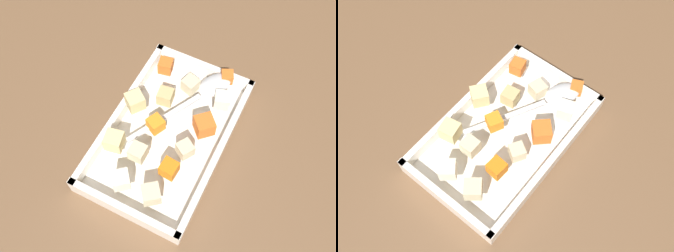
% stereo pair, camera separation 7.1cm
% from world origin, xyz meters
% --- Properties ---
extents(ground_plane, '(4.00, 4.00, 0.00)m').
position_xyz_m(ground_plane, '(0.00, 0.00, 0.00)').
color(ground_plane, brown).
extents(baking_dish, '(0.35, 0.22, 0.04)m').
position_xyz_m(baking_dish, '(0.01, 0.00, 0.01)').
color(baking_dish, white).
rests_on(baking_dish, ground_plane).
extents(carrot_chunk_corner_nw, '(0.04, 0.04, 0.03)m').
position_xyz_m(carrot_chunk_corner_nw, '(0.02, -0.02, 0.06)').
color(carrot_chunk_corner_nw, orange).
rests_on(carrot_chunk_corner_nw, baking_dish).
extents(carrot_chunk_corner_ne, '(0.05, 0.05, 0.03)m').
position_xyz_m(carrot_chunk_corner_ne, '(-0.02, 0.06, 0.06)').
color(carrot_chunk_corner_ne, orange).
rests_on(carrot_chunk_corner_ne, baking_dish).
extents(carrot_chunk_far_left, '(0.03, 0.03, 0.03)m').
position_xyz_m(carrot_chunk_far_left, '(-0.11, -0.06, 0.06)').
color(carrot_chunk_far_left, orange).
rests_on(carrot_chunk_far_left, baking_dish).
extents(carrot_chunk_rim_edge, '(0.03, 0.03, 0.03)m').
position_xyz_m(carrot_chunk_rim_edge, '(0.08, 0.04, 0.06)').
color(carrot_chunk_rim_edge, orange).
rests_on(carrot_chunk_rim_edge, baking_dish).
extents(carrot_chunk_under_handle, '(0.03, 0.03, 0.02)m').
position_xyz_m(carrot_chunk_under_handle, '(-0.14, 0.06, 0.06)').
color(carrot_chunk_under_handle, orange).
rests_on(carrot_chunk_under_handle, baking_dish).
extents(potato_chunk_front_center, '(0.03, 0.03, 0.03)m').
position_xyz_m(potato_chunk_front_center, '(-0.05, -0.03, 0.06)').
color(potato_chunk_front_center, tan).
rests_on(potato_chunk_front_center, baking_dish).
extents(potato_chunk_far_right, '(0.04, 0.04, 0.03)m').
position_xyz_m(potato_chunk_far_right, '(0.14, 0.04, 0.06)').
color(potato_chunk_far_right, beige).
rests_on(potato_chunk_far_right, baking_dish).
extents(potato_chunk_center, '(0.03, 0.03, 0.03)m').
position_xyz_m(potato_chunk_center, '(-0.09, 0.00, 0.06)').
color(potato_chunk_center, beige).
rests_on(potato_chunk_center, baking_dish).
extents(potato_chunk_back_center, '(0.04, 0.04, 0.03)m').
position_xyz_m(potato_chunk_back_center, '(0.04, 0.05, 0.06)').
color(potato_chunk_back_center, beige).
rests_on(potato_chunk_back_center, baking_dish).
extents(potato_chunk_near_right, '(0.03, 0.03, 0.03)m').
position_xyz_m(potato_chunk_near_right, '(0.08, -0.02, 0.06)').
color(potato_chunk_near_right, beige).
rests_on(potato_chunk_near_right, baking_dish).
extents(potato_chunk_heap_top, '(0.04, 0.04, 0.03)m').
position_xyz_m(potato_chunk_heap_top, '(-0.01, -0.08, 0.06)').
color(potato_chunk_heap_top, '#E0CC89').
rests_on(potato_chunk_heap_top, baking_dish).
extents(potato_chunk_mid_left, '(0.04, 0.04, 0.03)m').
position_xyz_m(potato_chunk_mid_left, '(0.08, -0.07, 0.06)').
color(potato_chunk_mid_left, '#E0CC89').
rests_on(potato_chunk_mid_left, baking_dish).
extents(parsnip_chunk_near_left, '(0.04, 0.04, 0.03)m').
position_xyz_m(parsnip_chunk_near_left, '(0.14, -0.02, 0.06)').
color(parsnip_chunk_near_left, silver).
rests_on(parsnip_chunk_near_left, baking_dish).
extents(parsnip_chunk_corner_sw, '(0.04, 0.04, 0.03)m').
position_xyz_m(parsnip_chunk_corner_sw, '(-0.09, 0.07, 0.06)').
color(parsnip_chunk_corner_sw, silver).
rests_on(parsnip_chunk_corner_sw, baking_dish).
extents(serving_spoon, '(0.23, 0.14, 0.02)m').
position_xyz_m(serving_spoon, '(-0.10, 0.04, 0.05)').
color(serving_spoon, silver).
rests_on(serving_spoon, baking_dish).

